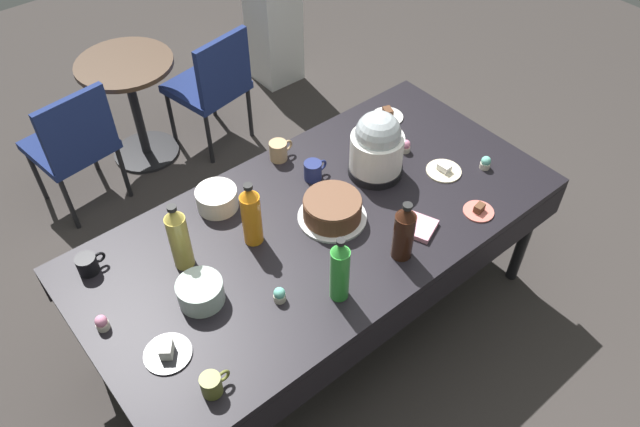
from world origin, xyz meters
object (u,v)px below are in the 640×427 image
at_px(maroon_chair_right, 213,82).
at_px(water_cooler, 273,7).
at_px(slow_cooker, 377,146).
at_px(dessert_plate_coral, 479,210).
at_px(potluck_table, 320,231).
at_px(ceramic_snack_bowl, 217,199).
at_px(coffee_mug_olive, 212,384).
at_px(dessert_plate_cream, 444,170).
at_px(coffee_mug_tan, 279,151).
at_px(dessert_plate_white, 387,115).
at_px(glass_salad_bowl, 200,292).
at_px(soda_bottle_cola, 404,232).
at_px(frosted_layer_cake, 332,209).
at_px(cupcake_berry, 280,295).
at_px(soda_bottle_ginger_ale, 179,238).
at_px(coffee_mug_black, 88,264).
at_px(maroon_chair_left, 73,142).
at_px(soda_bottle_orange_juice, 251,215).
at_px(coffee_mug_navy, 313,170).
at_px(dessert_plate_charcoal, 167,352).
at_px(cupcake_vanilla, 102,323).
at_px(cupcake_cocoa, 486,163).
at_px(cupcake_rose, 406,146).
at_px(round_cafe_table, 132,92).
at_px(soda_bottle_lime_soda, 340,270).

height_order(maroon_chair_right, water_cooler, water_cooler).
xyz_separation_m(slow_cooker, maroon_chair_right, (-0.00, 1.51, -0.42)).
xyz_separation_m(dessert_plate_coral, water_cooler, (0.62, 2.42, -0.17)).
height_order(potluck_table, maroon_chair_right, maroon_chair_right).
height_order(ceramic_snack_bowl, coffee_mug_olive, ceramic_snack_bowl).
relative_size(dessert_plate_cream, coffee_mug_tan, 1.31).
distance_m(slow_cooker, dessert_plate_white, 0.47).
xyz_separation_m(glass_salad_bowl, soda_bottle_cola, (0.78, -0.34, 0.09)).
bearing_deg(frosted_layer_cake, coffee_mug_olive, -156.49).
height_order(cupcake_berry, soda_bottle_ginger_ale, soda_bottle_ginger_ale).
distance_m(frosted_layer_cake, dessert_plate_white, 0.81).
height_order(coffee_mug_olive, coffee_mug_black, coffee_mug_olive).
bearing_deg(coffee_mug_tan, maroon_chair_right, 75.42).
bearing_deg(potluck_table, cupcake_berry, -149.87).
relative_size(soda_bottle_cola, maroon_chair_left, 0.35).
bearing_deg(soda_bottle_orange_juice, coffee_mug_navy, 17.69).
xyz_separation_m(dessert_plate_coral, maroon_chair_right, (-0.18, 2.01, -0.27)).
distance_m(frosted_layer_cake, dessert_plate_coral, 0.67).
xyz_separation_m(dessert_plate_charcoal, cupcake_vanilla, (-0.13, 0.26, 0.02)).
xyz_separation_m(glass_salad_bowl, water_cooler, (1.85, 2.04, -0.21)).
relative_size(soda_bottle_cola, water_cooler, 0.24).
xyz_separation_m(dessert_plate_cream, coffee_mug_tan, (-0.56, 0.59, 0.04)).
height_order(dessert_plate_charcoal, coffee_mug_navy, coffee_mug_navy).
bearing_deg(coffee_mug_tan, soda_bottle_cola, -88.46).
relative_size(ceramic_snack_bowl, cupcake_vanilla, 2.81).
height_order(glass_salad_bowl, soda_bottle_ginger_ale, soda_bottle_ginger_ale).
relative_size(dessert_plate_charcoal, coffee_mug_olive, 1.56).
bearing_deg(maroon_chair_right, dessert_plate_white, -73.88).
bearing_deg(water_cooler, dessert_plate_white, -104.95).
xyz_separation_m(slow_cooker, coffee_mug_olive, (-1.23, -0.48, -0.12)).
xyz_separation_m(frosted_layer_cake, glass_salad_bowl, (-0.69, -0.01, -0.01)).
height_order(ceramic_snack_bowl, dessert_plate_coral, ceramic_snack_bowl).
bearing_deg(glass_salad_bowl, dessert_plate_cream, -4.01).
height_order(frosted_layer_cake, coffee_mug_navy, frosted_layer_cake).
bearing_deg(ceramic_snack_bowl, maroon_chair_right, 59.72).
bearing_deg(coffee_mug_navy, cupcake_cocoa, -34.49).
bearing_deg(soda_bottle_orange_juice, cupcake_berry, -108.00).
relative_size(cupcake_rose, cupcake_berry, 1.00).
relative_size(soda_bottle_cola, round_cafe_table, 0.41).
bearing_deg(round_cafe_table, soda_bottle_cola, -84.97).
bearing_deg(cupcake_berry, cupcake_rose, 17.90).
distance_m(soda_bottle_lime_soda, coffee_mug_olive, 0.63).
distance_m(glass_salad_bowl, coffee_mug_navy, 0.84).
bearing_deg(slow_cooker, dessert_plate_charcoal, -168.90).
bearing_deg(coffee_mug_olive, coffee_mug_black, 97.15).
relative_size(dessert_plate_cream, coffee_mug_navy, 1.35).
relative_size(cupcake_rose, maroon_chair_right, 0.08).
xyz_separation_m(cupcake_vanilla, soda_bottle_lime_soda, (0.80, -0.46, 0.12)).
bearing_deg(slow_cooker, cupcake_berry, -158.76).
bearing_deg(maroon_chair_right, dessert_plate_coral, -84.90).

